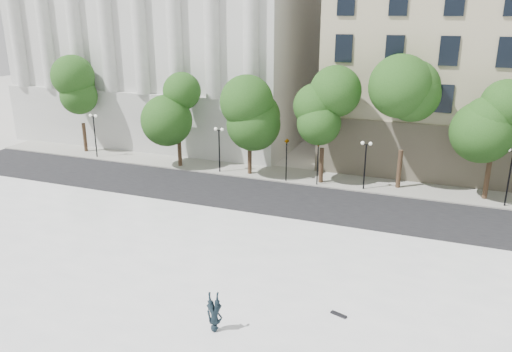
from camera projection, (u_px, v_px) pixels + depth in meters
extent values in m
plane|color=beige|center=(122.00, 334.00, 21.98)|extent=(160.00, 160.00, 0.00)
cube|color=white|center=(158.00, 295.00, 24.57)|extent=(44.00, 22.00, 0.45)
cube|color=black|center=(263.00, 198.00, 37.94)|extent=(60.00, 8.00, 0.02)
cube|color=gray|center=(287.00, 175.00, 43.24)|extent=(60.00, 4.00, 0.12)
cube|color=silver|center=(189.00, 21.00, 58.43)|extent=(30.00, 26.00, 25.00)
cylinder|color=black|center=(286.00, 162.00, 41.05)|extent=(0.10, 0.10, 3.50)
imported|color=black|center=(287.00, 137.00, 40.39)|extent=(0.55, 1.76, 0.70)
cylinder|color=black|center=(318.00, 165.00, 40.15)|extent=(0.10, 0.10, 3.50)
imported|color=black|center=(319.00, 140.00, 39.50)|extent=(0.62, 1.69, 0.67)
imported|color=black|center=(215.00, 325.00, 21.39)|extent=(1.21, 1.97, 0.50)
cube|color=black|center=(339.00, 314.00, 22.53)|extent=(0.79, 0.43, 0.08)
cylinder|color=#382619|center=(85.00, 138.00, 50.00)|extent=(0.36, 0.36, 2.98)
sphere|color=#1B4714|center=(80.00, 98.00, 48.73)|extent=(3.57, 3.57, 3.57)
cylinder|color=#382619|center=(180.00, 151.00, 45.24)|extent=(0.36, 0.36, 2.94)
sphere|color=#1B4714|center=(177.00, 108.00, 43.99)|extent=(3.88, 3.88, 3.88)
cylinder|color=#382619|center=(250.00, 158.00, 43.01)|extent=(0.36, 0.36, 3.07)
sphere|color=#1B4714|center=(249.00, 110.00, 41.71)|extent=(3.86, 3.86, 3.86)
cylinder|color=#382619|center=(321.00, 166.00, 40.79)|extent=(0.36, 0.36, 3.01)
sphere|color=#1B4714|center=(323.00, 117.00, 39.51)|extent=(4.11, 4.11, 4.11)
cylinder|color=#382619|center=(399.00, 170.00, 39.54)|extent=(0.36, 0.36, 3.19)
sphere|color=#1B4714|center=(404.00, 116.00, 38.18)|extent=(4.56, 4.56, 4.56)
cylinder|color=#382619|center=(487.00, 180.00, 37.17)|extent=(0.36, 0.36, 3.09)
sphere|color=#1B4714|center=(495.00, 125.00, 35.86)|extent=(3.88, 3.88, 3.88)
cylinder|color=black|center=(95.00, 138.00, 47.80)|extent=(0.12, 0.12, 4.07)
cube|color=black|center=(93.00, 117.00, 47.16)|extent=(0.60, 0.06, 0.06)
sphere|color=white|center=(90.00, 115.00, 47.23)|extent=(0.28, 0.28, 0.28)
sphere|color=white|center=(96.00, 116.00, 47.03)|extent=(0.28, 0.28, 0.28)
cylinder|color=black|center=(219.00, 152.00, 43.38)|extent=(0.12, 0.12, 3.84)
cube|color=black|center=(219.00, 130.00, 42.77)|extent=(0.60, 0.06, 0.06)
sphere|color=white|center=(216.00, 129.00, 42.85)|extent=(0.28, 0.28, 0.28)
sphere|color=white|center=(222.00, 129.00, 42.64)|extent=(0.28, 0.28, 0.28)
cylinder|color=black|center=(365.00, 168.00, 39.11)|extent=(0.12, 0.12, 3.75)
cube|color=black|center=(366.00, 145.00, 38.53)|extent=(0.60, 0.06, 0.06)
sphere|color=white|center=(363.00, 143.00, 38.60)|extent=(0.28, 0.28, 0.28)
sphere|color=white|center=(370.00, 144.00, 38.39)|extent=(0.28, 0.28, 0.28)
cylinder|color=black|center=(509.00, 180.00, 35.57)|extent=(0.12, 0.12, 4.21)
sphere|color=white|center=(509.00, 150.00, 34.98)|extent=(0.28, 0.28, 0.28)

